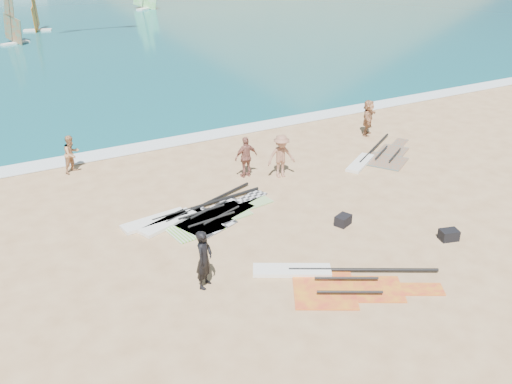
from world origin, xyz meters
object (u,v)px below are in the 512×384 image
rig_green (189,218)px  rig_orange (377,158)px  person_wetsuit (204,259)px  beachgoer_left (72,154)px  rig_grey (199,216)px  beachgoer_mid (281,156)px  gear_bag_near (343,220)px  beachgoer_right (368,118)px  rig_red (330,280)px  gear_bag_far (449,235)px  beachgoer_back (246,157)px

rig_green → rig_orange: bearing=0.3°
person_wetsuit → beachgoer_left: bearing=56.6°
rig_grey → beachgoer_mid: bearing=-0.1°
rig_green → beachgoer_mid: beachgoer_mid is taller
rig_orange → gear_bag_near: gear_bag_near is taller
rig_orange → beachgoer_right: bearing=26.7°
beachgoer_mid → gear_bag_near: bearing=-84.3°
rig_orange → rig_red: rig_red is taller
rig_grey → gear_bag_far: gear_bag_far is taller
rig_red → beachgoer_left: 12.31m
rig_orange → beachgoer_right: beachgoer_right is taller
rig_grey → person_wetsuit: size_ratio=2.98×
gear_bag_near → beachgoer_right: beachgoer_right is taller
rig_grey → gear_bag_near: size_ratio=9.66×
rig_grey → gear_bag_far: size_ratio=9.03×
rig_green → rig_grey: bearing=-17.8°
beachgoer_mid → person_wetsuit: bearing=-128.1°
rig_green → beachgoer_back: beachgoer_back is taller
rig_red → beachgoer_right: beachgoer_right is taller
beachgoer_right → beachgoer_back: bearing=148.9°
person_wetsuit → beachgoer_left: (-1.43, 9.89, -0.09)m
rig_green → beachgoer_left: (-2.56, 6.00, 0.73)m
beachgoer_back → person_wetsuit: bearing=51.2°
gear_bag_near → beachgoer_back: 5.22m
rig_grey → beachgoer_right: (10.36, 3.87, 0.80)m
person_wetsuit → beachgoer_back: (4.50, 6.11, -0.03)m
rig_grey → beachgoer_left: bearing=94.5°
beachgoer_left → beachgoer_right: (13.24, -2.19, 0.08)m
rig_orange → gear_bag_near: size_ratio=8.88×
person_wetsuit → rig_green: bearing=32.1°
gear_bag_near → beachgoer_back: size_ratio=0.32×
beachgoer_mid → gear_bag_far: bearing=-64.0°
rig_green → beachgoer_mid: bearing=11.6°
gear_bag_near → rig_green: bearing=146.9°
rig_red → gear_bag_far: gear_bag_far is taller
rig_green → beachgoer_right: size_ratio=3.22×
rig_grey → beachgoer_back: 3.90m
rig_grey → rig_orange: rig_grey is taller
rig_green → gear_bag_far: gear_bag_far is taller
gear_bag_near → rig_red: bearing=-132.3°
rig_orange → rig_green: bearing=154.5°
rig_red → gear_bag_near: gear_bag_near is taller
rig_red → beachgoer_right: bearing=75.8°
person_wetsuit → beachgoer_back: bearing=12.0°
gear_bag_far → beachgoer_mid: (-2.18, 6.82, 0.71)m
gear_bag_near → beachgoer_left: size_ratio=0.35×
rig_red → beachgoer_mid: bearing=99.0°
rig_grey → beachgoer_left: 6.75m
gear_bag_far → beachgoer_left: beachgoer_left is taller
gear_bag_far → beachgoer_left: 14.64m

